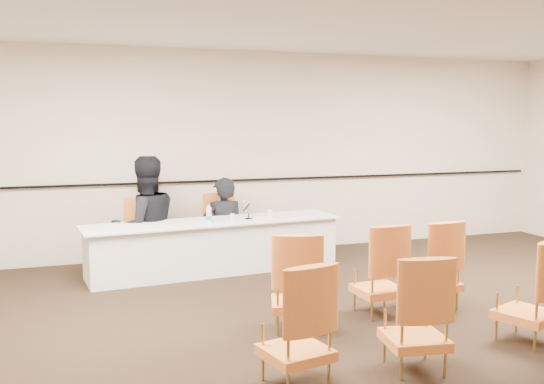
{
  "coord_description": "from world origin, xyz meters",
  "views": [
    {
      "loc": [
        -2.77,
        -4.67,
        1.98
      ],
      "look_at": [
        -0.24,
        2.6,
        1.07
      ],
      "focal_mm": 40.0,
      "sensor_mm": 36.0,
      "label": 1
    }
  ],
  "objects_px": {
    "microphone": "(249,210)",
    "coffee_cup": "(270,214)",
    "aud_chair_front_left": "(296,281)",
    "aud_chair_back_right": "(527,290)",
    "aud_chair_front_right": "(433,264)",
    "panelist_main_chair": "(224,228)",
    "panelist_second_chair": "(145,234)",
    "water_bottle": "(209,214)",
    "drinking_glass": "(232,217)",
    "aud_chair_front_mid": "(379,269)",
    "panel_table": "(215,246)",
    "aud_chair_back_left": "(296,323)",
    "panelist_second": "(145,229)",
    "panelist_main": "(224,235)",
    "aud_chair_back_mid": "(415,312)"
  },
  "relations": [
    {
      "from": "aud_chair_back_right",
      "to": "aud_chair_front_right",
      "type": "bearing_deg",
      "value": 80.01
    },
    {
      "from": "microphone",
      "to": "aud_chair_front_left",
      "type": "bearing_deg",
      "value": -108.37
    },
    {
      "from": "panelist_main_chair",
      "to": "panelist_second_chair",
      "type": "xyz_separation_m",
      "value": [
        -1.1,
        -0.1,
        0.0
      ]
    },
    {
      "from": "aud_chair_front_mid",
      "to": "aud_chair_back_left",
      "type": "height_order",
      "value": "same"
    },
    {
      "from": "panelist_main_chair",
      "to": "aud_chair_front_right",
      "type": "xyz_separation_m",
      "value": [
        1.55,
        -2.82,
        0.0
      ]
    },
    {
      "from": "microphone",
      "to": "coffee_cup",
      "type": "distance_m",
      "value": 0.29
    },
    {
      "from": "panelist_main",
      "to": "aud_chair_back_right",
      "type": "height_order",
      "value": "panelist_main"
    },
    {
      "from": "aud_chair_back_mid",
      "to": "panelist_second",
      "type": "bearing_deg",
      "value": 120.36
    },
    {
      "from": "aud_chair_front_right",
      "to": "aud_chair_back_right",
      "type": "bearing_deg",
      "value": -84.54
    },
    {
      "from": "panelist_second",
      "to": "drinking_glass",
      "type": "height_order",
      "value": "panelist_second"
    },
    {
      "from": "drinking_glass",
      "to": "aud_chair_front_right",
      "type": "relative_size",
      "value": 0.11
    },
    {
      "from": "aud_chair_back_left",
      "to": "aud_chair_front_mid",
      "type": "bearing_deg",
      "value": 30.4
    },
    {
      "from": "panelist_second",
      "to": "panelist_second_chair",
      "type": "height_order",
      "value": "panelist_second"
    },
    {
      "from": "drinking_glass",
      "to": "aud_chair_front_right",
      "type": "xyz_separation_m",
      "value": [
        1.59,
        -2.17,
        -0.25
      ]
    },
    {
      "from": "drinking_glass",
      "to": "aud_chair_front_mid",
      "type": "distance_m",
      "value": 2.38
    },
    {
      "from": "microphone",
      "to": "aud_chair_front_mid",
      "type": "bearing_deg",
      "value": -84.7
    },
    {
      "from": "panelist_second",
      "to": "water_bottle",
      "type": "height_order",
      "value": "panelist_second"
    },
    {
      "from": "panelist_main",
      "to": "microphone",
      "type": "distance_m",
      "value": 0.73
    },
    {
      "from": "panelist_second",
      "to": "aud_chair_front_left",
      "type": "relative_size",
      "value": 2.06
    },
    {
      "from": "microphone",
      "to": "coffee_cup",
      "type": "xyz_separation_m",
      "value": [
        0.28,
        -0.06,
        -0.06
      ]
    },
    {
      "from": "panelist_second",
      "to": "aud_chair_back_left",
      "type": "xyz_separation_m",
      "value": [
        0.58,
        -4.0,
        -0.07
      ]
    },
    {
      "from": "panel_table",
      "to": "panelist_main_chair",
      "type": "relative_size",
      "value": 3.56
    },
    {
      "from": "water_bottle",
      "to": "aud_chair_front_left",
      "type": "relative_size",
      "value": 0.24
    },
    {
      "from": "panelist_second",
      "to": "aud_chair_back_right",
      "type": "relative_size",
      "value": 2.06
    },
    {
      "from": "microphone",
      "to": "drinking_glass",
      "type": "xyz_separation_m",
      "value": [
        -0.25,
        -0.09,
        -0.07
      ]
    },
    {
      "from": "panelist_second_chair",
      "to": "aud_chair_back_right",
      "type": "height_order",
      "value": "same"
    },
    {
      "from": "aud_chair_front_mid",
      "to": "aud_chair_back_left",
      "type": "relative_size",
      "value": 1.0
    },
    {
      "from": "aud_chair_front_left",
      "to": "aud_chair_front_mid",
      "type": "xyz_separation_m",
      "value": [
        0.97,
        0.16,
        0.0
      ]
    },
    {
      "from": "panelist_main_chair",
      "to": "aud_chair_front_mid",
      "type": "bearing_deg",
      "value": -77.33
    },
    {
      "from": "aud_chair_back_left",
      "to": "drinking_glass",
      "type": "bearing_deg",
      "value": 70.61
    },
    {
      "from": "drinking_glass",
      "to": "aud_chair_back_left",
      "type": "height_order",
      "value": "aud_chair_back_left"
    },
    {
      "from": "microphone",
      "to": "aud_chair_front_left",
      "type": "distance_m",
      "value": 2.46
    },
    {
      "from": "water_bottle",
      "to": "aud_chair_front_right",
      "type": "relative_size",
      "value": 0.24
    },
    {
      "from": "panelist_main",
      "to": "aud_chair_back_mid",
      "type": "distance_m",
      "value": 4.19
    },
    {
      "from": "panelist_main_chair",
      "to": "water_bottle",
      "type": "xyz_separation_m",
      "value": [
        -0.37,
        -0.66,
        0.32
      ]
    },
    {
      "from": "aud_chair_front_left",
      "to": "aud_chair_front_right",
      "type": "relative_size",
      "value": 1.0
    },
    {
      "from": "panel_table",
      "to": "aud_chair_front_right",
      "type": "bearing_deg",
      "value": -56.62
    },
    {
      "from": "panel_table",
      "to": "coffee_cup",
      "type": "bearing_deg",
      "value": -10.44
    },
    {
      "from": "panelist_second",
      "to": "aud_chair_front_left",
      "type": "xyz_separation_m",
      "value": [
        1.03,
        -2.88,
        -0.07
      ]
    },
    {
      "from": "water_bottle",
      "to": "aud_chair_front_mid",
      "type": "relative_size",
      "value": 0.24
    },
    {
      "from": "panelist_second",
      "to": "coffee_cup",
      "type": "distance_m",
      "value": 1.67
    },
    {
      "from": "panelist_second_chair",
      "to": "aud_chair_back_mid",
      "type": "bearing_deg",
      "value": -73.9
    },
    {
      "from": "panelist_main",
      "to": "aud_chair_front_left",
      "type": "height_order",
      "value": "panelist_main"
    },
    {
      "from": "drinking_glass",
      "to": "aud_chair_front_right",
      "type": "bearing_deg",
      "value": -53.76
    },
    {
      "from": "panelist_main_chair",
      "to": "coffee_cup",
      "type": "xyz_separation_m",
      "value": [
        0.48,
        -0.62,
        0.26
      ]
    },
    {
      "from": "aud_chair_front_left",
      "to": "aud_chair_back_right",
      "type": "bearing_deg",
      "value": -10.13
    },
    {
      "from": "panelist_main",
      "to": "coffee_cup",
      "type": "bearing_deg",
      "value": 130.55
    },
    {
      "from": "aud_chair_front_mid",
      "to": "aud_chair_front_right",
      "type": "height_order",
      "value": "same"
    },
    {
      "from": "panelist_second",
      "to": "aud_chair_front_mid",
      "type": "bearing_deg",
      "value": 114.29
    },
    {
      "from": "aud_chair_back_mid",
      "to": "coffee_cup",
      "type": "bearing_deg",
      "value": 99.11
    }
  ]
}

